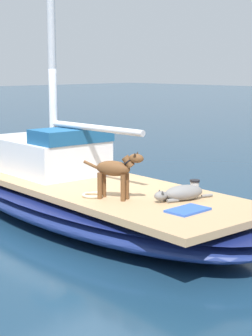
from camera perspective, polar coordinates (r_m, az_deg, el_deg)
ground_plane at (r=9.47m, az=-4.23°, el=-5.25°), size 120.00×120.00×0.00m
sailboat_main at (r=9.38m, az=-4.26°, el=-3.28°), size 2.99×7.39×0.66m
cabin_house at (r=10.17m, az=-7.98°, el=1.55°), size 1.54×2.31×0.84m
dog_grey at (r=7.96m, az=5.69°, el=-2.56°), size 0.92×0.44×0.22m
dog_brown at (r=7.93m, az=-1.02°, el=-0.23°), size 0.44×0.90×0.70m
deck_winch at (r=8.42m, az=7.02°, el=-1.94°), size 0.16×0.16×0.21m
coiled_rope at (r=8.20m, az=-3.40°, el=-2.76°), size 0.32×0.32×0.04m
deck_towel at (r=7.40m, az=6.33°, el=-4.29°), size 0.56×0.36×0.03m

